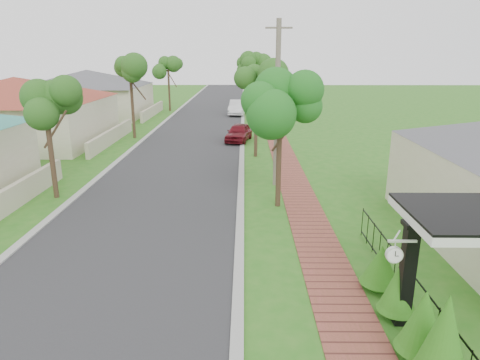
% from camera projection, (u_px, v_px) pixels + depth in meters
% --- Properties ---
extents(ground, '(160.00, 160.00, 0.00)m').
position_uv_depth(ground, '(213.00, 297.00, 11.16)').
color(ground, '#286C19').
rests_on(ground, ground).
extents(road, '(7.00, 120.00, 0.02)m').
position_uv_depth(road, '(191.00, 143.00, 30.37)').
color(road, '#28282B').
rests_on(road, ground).
extents(kerb_right, '(0.30, 120.00, 0.10)m').
position_uv_depth(kerb_right, '(242.00, 143.00, 30.34)').
color(kerb_right, '#9E9E99').
rests_on(kerb_right, ground).
extents(kerb_left, '(0.30, 120.00, 0.10)m').
position_uv_depth(kerb_left, '(140.00, 143.00, 30.41)').
color(kerb_left, '#9E9E99').
rests_on(kerb_left, ground).
extents(sidewalk, '(1.50, 120.00, 0.03)m').
position_uv_depth(sidewalk, '(279.00, 143.00, 30.31)').
color(sidewalk, brown).
rests_on(sidewalk, ground).
extents(porch_post, '(0.48, 0.48, 2.52)m').
position_uv_depth(porch_post, '(407.00, 279.00, 9.84)').
color(porch_post, black).
rests_on(porch_post, ground).
extents(picket_fence, '(0.03, 8.02, 1.00)m').
position_uv_depth(picket_fence, '(404.00, 279.00, 10.96)').
color(picket_fence, black).
rests_on(picket_fence, ground).
extents(street_trees, '(10.70, 37.65, 5.89)m').
position_uv_depth(street_trees, '(201.00, 73.00, 35.65)').
color(street_trees, '#382619').
rests_on(street_trees, ground).
extents(hedge_row, '(0.93, 4.56, 2.15)m').
position_uv_depth(hedge_row, '(411.00, 308.00, 9.31)').
color(hedge_row, '#165C12').
rests_on(hedge_row, ground).
extents(far_house_red, '(15.56, 15.56, 4.60)m').
position_uv_depth(far_house_red, '(19.00, 110.00, 29.83)').
color(far_house_red, beige).
rests_on(far_house_red, ground).
extents(far_house_grey, '(15.56, 15.56, 4.60)m').
position_uv_depth(far_house_grey, '(89.00, 93.00, 43.25)').
color(far_house_grey, beige).
rests_on(far_house_grey, ground).
extents(parked_car_red, '(2.20, 3.92, 1.26)m').
position_uv_depth(parked_car_red, '(239.00, 133.00, 30.89)').
color(parked_car_red, maroon).
rests_on(parked_car_red, ground).
extents(parked_car_white, '(1.91, 4.62, 1.49)m').
position_uv_depth(parked_car_white, '(238.00, 108.00, 44.42)').
color(parked_car_white, white).
rests_on(parked_car_white, ground).
extents(near_tree, '(2.00, 2.00, 5.14)m').
position_uv_depth(near_tree, '(280.00, 107.00, 16.70)').
color(near_tree, '#382619').
rests_on(near_tree, ground).
extents(utility_pole, '(1.20, 0.24, 7.59)m').
position_uv_depth(utility_pole, '(277.00, 105.00, 19.64)').
color(utility_pole, '#766A5C').
rests_on(utility_pole, ground).
extents(station_clock, '(0.64, 0.13, 0.53)m').
position_uv_depth(station_clock, '(395.00, 253.00, 9.23)').
color(station_clock, silver).
rests_on(station_clock, ground).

